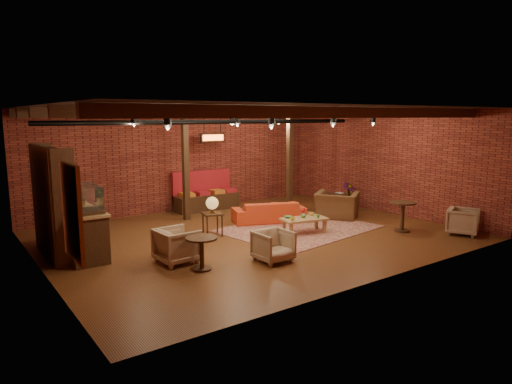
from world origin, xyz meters
TOP-DOWN VIEW (x-y plane):
  - floor at (0.00, 0.00)m, footprint 10.00×10.00m
  - ceiling at (0.00, 0.00)m, footprint 10.00×8.00m
  - wall_back at (0.00, 4.00)m, footprint 10.00×0.02m
  - wall_front at (0.00, -4.00)m, footprint 10.00×0.02m
  - wall_left at (-5.00, 0.00)m, footprint 0.02×8.00m
  - wall_right at (5.00, 0.00)m, footprint 0.02×8.00m
  - ceiling_beams at (0.00, 0.00)m, footprint 9.80×6.40m
  - ceiling_pipe at (0.00, 1.60)m, footprint 9.60×0.12m
  - post_left at (-0.60, 2.60)m, footprint 0.16×0.16m
  - post_right at (2.80, 2.00)m, footprint 0.16×0.16m
  - service_counter at (-4.10, 1.00)m, footprint 0.80×2.50m
  - plant_counter at (-4.00, 1.20)m, footprint 0.35×0.39m
  - shelving_hutch at (-4.50, 1.10)m, footprint 0.52×2.00m
  - chalkboard_menu at (-4.93, -2.30)m, footprint 0.08×0.96m
  - banquette at (0.60, 3.55)m, footprint 2.10×0.70m
  - service_sign at (0.60, 3.10)m, footprint 0.86×0.06m
  - ceiling_spotlights at (0.00, 0.00)m, footprint 6.40×4.40m
  - rug at (1.35, -0.16)m, footprint 4.22×3.46m
  - sofa at (1.19, 0.96)m, footprint 2.20×1.47m
  - coffee_table at (1.14, -0.59)m, footprint 1.27×0.82m
  - side_table_lamp at (-0.91, 0.57)m, footprint 0.57×0.57m
  - round_table_left at (-2.39, -1.57)m, footprint 0.63×0.63m
  - armchair_a at (-2.58, -0.87)m, footprint 0.78×0.82m
  - armchair_b at (-0.91, -1.96)m, footprint 0.71×0.67m
  - armchair_right at (3.13, 0.17)m, footprint 1.32×1.43m
  - side_table_book at (3.89, 0.90)m, footprint 0.56×0.56m
  - round_table_right at (3.39, -1.95)m, footprint 0.68×0.68m
  - armchair_far at (4.40, -3.06)m, footprint 0.94×0.92m
  - plant_tall at (4.40, 0.92)m, footprint 1.52×1.52m

SIDE VIEW (x-z plane):
  - floor at x=0.00m, z-range 0.00..0.00m
  - rug at x=1.35m, z-range 0.00..0.01m
  - sofa at x=1.19m, z-range 0.00..0.60m
  - coffee_table at x=1.14m, z-range 0.03..0.68m
  - armchair_b at x=-0.91m, z-range 0.00..0.72m
  - armchair_far at x=4.40m, z-range 0.00..0.75m
  - armchair_a at x=-2.58m, z-range 0.00..0.80m
  - round_table_left at x=-2.39m, z-range 0.12..0.78m
  - banquette at x=0.60m, z-range 0.00..1.00m
  - side_table_book at x=3.89m, z-range 0.23..0.82m
  - armchair_right at x=3.13m, z-range 0.00..1.05m
  - round_table_right at x=3.39m, z-range 0.13..0.92m
  - side_table_lamp at x=-0.91m, z-range 0.26..1.27m
  - service_counter at x=-4.10m, z-range 0.00..1.60m
  - shelving_hutch at x=-4.50m, z-range 0.00..2.40m
  - plant_counter at x=-4.00m, z-range 1.07..1.37m
  - plant_tall at x=4.40m, z-range 0.00..2.61m
  - wall_back at x=0.00m, z-range 0.00..3.20m
  - wall_front at x=0.00m, z-range 0.00..3.20m
  - wall_left at x=-5.00m, z-range 0.00..3.20m
  - wall_right at x=5.00m, z-range 0.00..3.20m
  - post_left at x=-0.60m, z-range 0.00..3.20m
  - post_right at x=2.80m, z-range 0.00..3.20m
  - chalkboard_menu at x=-4.93m, z-range 0.87..2.33m
  - service_sign at x=0.60m, z-range 2.20..2.50m
  - ceiling_pipe at x=0.00m, z-range 2.79..2.91m
  - ceiling_spotlights at x=0.00m, z-range 2.72..3.00m
  - ceiling_beams at x=0.00m, z-range 2.97..3.19m
  - ceiling at x=0.00m, z-range 3.19..3.21m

